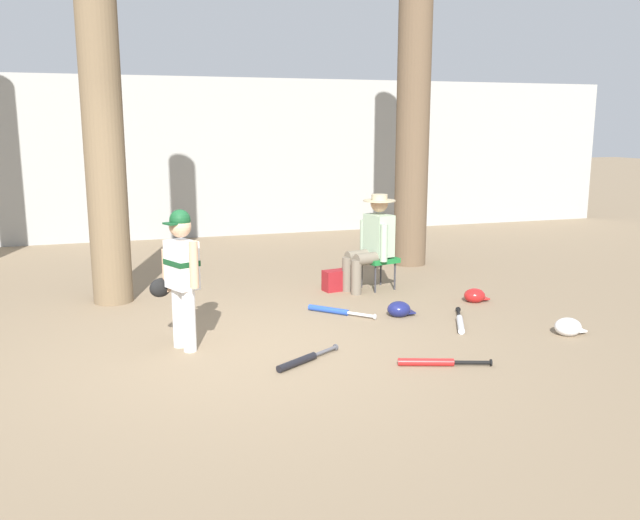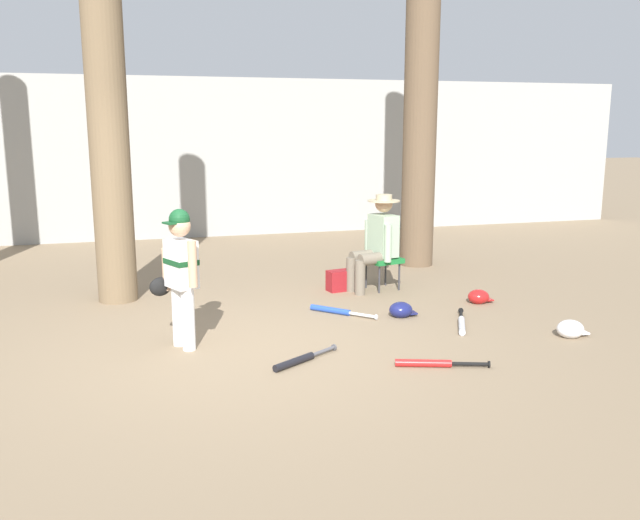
# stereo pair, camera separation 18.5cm
# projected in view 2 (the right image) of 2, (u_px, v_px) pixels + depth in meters

# --- Properties ---
(ground_plane) EXTENTS (60.00, 60.00, 0.00)m
(ground_plane) POSITION_uv_depth(u_px,v_px,m) (246.00, 352.00, 6.18)
(ground_plane) COLOR #7F6B51
(concrete_back_wall) EXTENTS (18.00, 0.36, 2.88)m
(concrete_back_wall) POSITION_uv_depth(u_px,v_px,m) (182.00, 158.00, 12.27)
(concrete_back_wall) COLOR #9E9E99
(concrete_back_wall) RESTS_ON ground
(tree_near_player) EXTENTS (0.70, 0.70, 5.05)m
(tree_near_player) POSITION_uv_depth(u_px,v_px,m) (107.00, 114.00, 7.58)
(tree_near_player) COLOR brown
(tree_near_player) RESTS_ON ground
(tree_behind_spectator) EXTENTS (0.64, 0.64, 5.40)m
(tree_behind_spectator) POSITION_uv_depth(u_px,v_px,m) (421.00, 100.00, 9.56)
(tree_behind_spectator) COLOR brown
(tree_behind_spectator) RESTS_ON ground
(young_ballplayer) EXTENTS (0.47, 0.55, 1.31)m
(young_ballplayer) POSITION_uv_depth(u_px,v_px,m) (180.00, 270.00, 6.16)
(young_ballplayer) COLOR white
(young_ballplayer) RESTS_ON ground
(folding_stool) EXTENTS (0.48, 0.48, 0.41)m
(folding_stool) POSITION_uv_depth(u_px,v_px,m) (383.00, 261.00, 8.46)
(folding_stool) COLOR #196B2D
(folding_stool) RESTS_ON ground
(seated_spectator) EXTENTS (0.68, 0.54, 1.20)m
(seated_spectator) POSITION_uv_depth(u_px,v_px,m) (377.00, 240.00, 8.35)
(seated_spectator) COLOR #6B6051
(seated_spectator) RESTS_ON ground
(handbag_beside_stool) EXTENTS (0.37, 0.24, 0.26)m
(handbag_beside_stool) POSITION_uv_depth(u_px,v_px,m) (341.00, 280.00, 8.43)
(handbag_beside_stool) COLOR maroon
(handbag_beside_stool) RESTS_ON ground
(bat_black_composite) EXTENTS (0.68, 0.46, 0.07)m
(bat_black_composite) POSITION_uv_depth(u_px,v_px,m) (299.00, 360.00, 5.86)
(bat_black_composite) COLOR black
(bat_black_composite) RESTS_ON ground
(bat_aluminum_silver) EXTENTS (0.42, 0.77, 0.07)m
(bat_aluminum_silver) POSITION_uv_depth(u_px,v_px,m) (462.00, 324.00, 6.93)
(bat_aluminum_silver) COLOR #B7BCC6
(bat_aluminum_silver) RESTS_ON ground
(bat_red_barrel) EXTENTS (0.79, 0.32, 0.07)m
(bat_red_barrel) POSITION_uv_depth(u_px,v_px,m) (431.00, 363.00, 5.79)
(bat_red_barrel) COLOR red
(bat_red_barrel) RESTS_ON ground
(bat_blue_youth) EXTENTS (0.61, 0.63, 0.07)m
(bat_blue_youth) POSITION_uv_depth(u_px,v_px,m) (335.00, 311.00, 7.42)
(bat_blue_youth) COLOR #2347AD
(bat_blue_youth) RESTS_ON ground
(batting_helmet_red) EXTENTS (0.30, 0.23, 0.17)m
(batting_helmet_red) POSITION_uv_depth(u_px,v_px,m) (479.00, 297.00, 7.85)
(batting_helmet_red) COLOR #A81919
(batting_helmet_red) RESTS_ON ground
(batting_helmet_white) EXTENTS (0.31, 0.24, 0.18)m
(batting_helmet_white) POSITION_uv_depth(u_px,v_px,m) (571.00, 329.00, 6.60)
(batting_helmet_white) COLOR silver
(batting_helmet_white) RESTS_ON ground
(batting_helmet_navy) EXTENTS (0.30, 0.23, 0.17)m
(batting_helmet_navy) POSITION_uv_depth(u_px,v_px,m) (401.00, 310.00, 7.29)
(batting_helmet_navy) COLOR navy
(batting_helmet_navy) RESTS_ON ground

